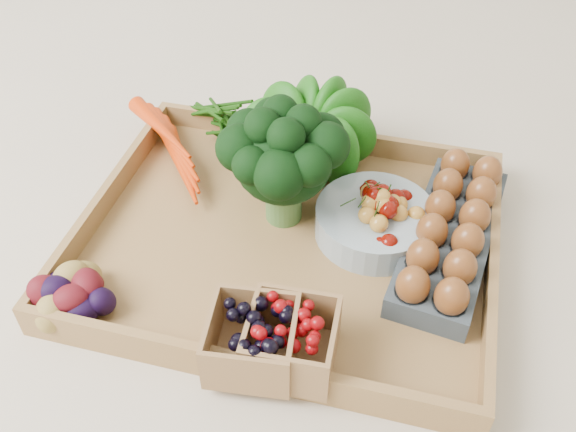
% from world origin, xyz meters
% --- Properties ---
extents(ground, '(4.00, 4.00, 0.00)m').
position_xyz_m(ground, '(0.00, 0.00, 0.00)').
color(ground, beige).
rests_on(ground, ground).
extents(tray, '(0.55, 0.45, 0.01)m').
position_xyz_m(tray, '(0.00, 0.00, 0.01)').
color(tray, '#9B7341').
rests_on(tray, ground).
extents(carrots, '(0.19, 0.13, 0.04)m').
position_xyz_m(carrots, '(-0.21, 0.13, 0.04)').
color(carrots, red).
rests_on(carrots, tray).
extents(lettuce, '(0.14, 0.14, 0.14)m').
position_xyz_m(lettuce, '(-0.01, 0.17, 0.08)').
color(lettuce, '#134A0B').
rests_on(lettuce, tray).
extents(broccoli, '(0.17, 0.17, 0.13)m').
position_xyz_m(broccoli, '(-0.02, 0.04, 0.08)').
color(broccoli, black).
rests_on(broccoli, tray).
extents(cherry_bowl, '(0.16, 0.16, 0.04)m').
position_xyz_m(cherry_bowl, '(0.11, 0.04, 0.04)').
color(cherry_bowl, '#8C9EA5').
rests_on(cherry_bowl, tray).
extents(egg_carton, '(0.14, 0.30, 0.03)m').
position_xyz_m(egg_carton, '(0.21, 0.04, 0.03)').
color(egg_carton, '#374046').
rests_on(egg_carton, tray).
extents(potatoes, '(0.12, 0.12, 0.07)m').
position_xyz_m(potatoes, '(-0.23, -0.17, 0.05)').
color(potatoes, '#470B11').
rests_on(potatoes, tray).
extents(punnet_blackberry, '(0.11, 0.11, 0.07)m').
position_xyz_m(punnet_blackberry, '(0.01, -0.19, 0.05)').
color(punnet_blackberry, black).
rests_on(punnet_blackberry, tray).
extents(punnet_raspberry, '(0.10, 0.10, 0.07)m').
position_xyz_m(punnet_raspberry, '(0.05, -0.18, 0.05)').
color(punnet_raspberry, '#6D0407').
rests_on(punnet_raspberry, tray).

